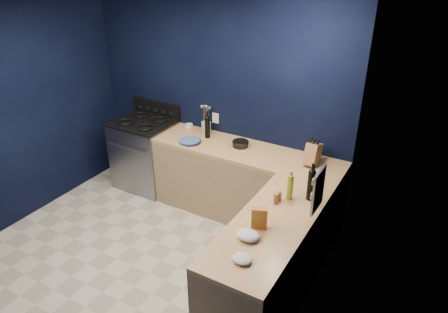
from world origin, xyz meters
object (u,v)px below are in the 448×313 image
Objects in this scene: utensil_crock at (206,127)px; knife_block at (313,154)px; crouton_bag at (259,218)px; gas_range at (146,155)px; plate_stack at (190,141)px.

knife_block reaches higher than utensil_crock.
crouton_bag is (-0.00, -1.33, -0.02)m from knife_block.
knife_block reaches higher than gas_range.
gas_range is 2.67m from crouton_bag.
crouton_bag reaches higher than plate_stack.
utensil_crock is 1.45m from knife_block.
crouton_bag is at bearing -37.34° from plate_stack.
utensil_crock reaches higher than gas_range.
plate_stack is at bearing -93.04° from utensil_crock.
crouton_bag is at bearing -45.33° from utensil_crock.
plate_stack is 1.29× the size of crouton_bag.
plate_stack is at bearing -9.12° from gas_range.
gas_range is 6.20× the size of utensil_crock.
utensil_crock is 0.62× the size of knife_block.
gas_range is at bearing 170.88° from plate_stack.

